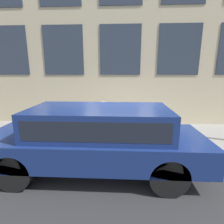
% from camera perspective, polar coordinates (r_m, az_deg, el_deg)
% --- Properties ---
extents(ground_plane, '(80.00, 80.00, 0.00)m').
position_cam_1_polar(ground_plane, '(5.74, 2.20, -13.06)').
color(ground_plane, '#2D2D30').
extents(sidewalk, '(2.73, 60.00, 0.17)m').
position_cam_1_polar(sidewalk, '(6.96, 2.37, -7.44)').
color(sidewalk, gray).
rests_on(sidewalk, ground_plane).
extents(building_facade, '(0.33, 40.00, 8.96)m').
position_cam_1_polar(building_facade, '(8.25, 2.83, 26.81)').
color(building_facade, '#C6B793').
rests_on(building_facade, ground_plane).
extents(fire_hydrant, '(0.31, 0.43, 0.79)m').
position_cam_1_polar(fire_hydrant, '(5.89, 3.09, -6.22)').
color(fire_hydrant, gray).
rests_on(fire_hydrant, sidewalk).
extents(person, '(0.32, 0.21, 1.34)m').
position_cam_1_polar(person, '(6.24, -2.90, -1.28)').
color(person, '#998466').
rests_on(person, sidewalk).
extents(parked_truck_navy_near, '(1.84, 5.32, 1.69)m').
position_cam_1_polar(parked_truck_navy_near, '(4.36, -4.96, -7.53)').
color(parked_truck_navy_near, black).
rests_on(parked_truck_navy_near, ground_plane).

